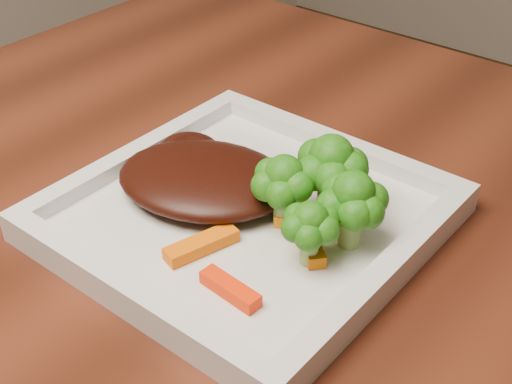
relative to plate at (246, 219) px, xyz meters
The scene contains 11 objects.
plate is the anchor object (origin of this frame).
steak 0.05m from the plate, behind, with size 0.15×0.11×0.03m, color black.
broccoli_0 0.08m from the plate, 39.49° to the left, with size 0.07×0.07×0.07m, color #246811, non-canonical shape.
broccoli_1 0.09m from the plate, 12.71° to the left, with size 0.06×0.06×0.06m, color #105D0F, non-canonical shape.
broccoli_2 0.08m from the plate, 13.31° to the right, with size 0.05×0.05×0.06m, color #206210, non-canonical shape.
broccoli_3 0.05m from the plate, 15.81° to the left, with size 0.06×0.06×0.06m, color #116811, non-canonical shape.
carrot_0 0.10m from the plate, 56.94° to the right, with size 0.05×0.01×0.01m, color #FF2B04.
carrot_2 0.06m from the plate, 85.94° to the right, with size 0.06×0.02×0.01m, color #EB6003.
carrot_4 0.07m from the plate, 76.64° to the left, with size 0.06×0.02×0.01m, color red.
carrot_5 0.07m from the plate, ahead, with size 0.05×0.01×0.01m, color #C95B03.
carrot_6 0.05m from the plate, 16.22° to the left, with size 0.05×0.01×0.01m, color orange.
Camera 1 is at (-0.24, -0.45, 1.10)m, focal length 50.00 mm.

